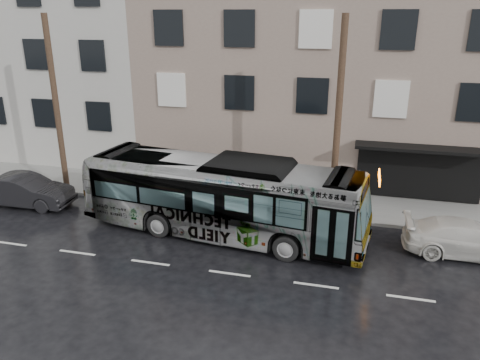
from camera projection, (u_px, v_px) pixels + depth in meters
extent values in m
plane|color=black|center=(175.00, 235.00, 20.42)|extent=(120.00, 120.00, 0.00)
cube|color=gray|center=(209.00, 194.00, 24.86)|extent=(90.00, 3.60, 0.15)
cube|color=gray|center=(323.00, 75.00, 28.95)|extent=(20.00, 12.00, 11.00)
cube|color=#B8B6AE|center=(16.00, 29.00, 34.90)|extent=(26.00, 15.00, 16.00)
cylinder|color=#4D3726|center=(338.00, 122.00, 20.32)|extent=(0.30, 0.30, 9.00)
cylinder|color=#4D3726|center=(56.00, 107.00, 23.62)|extent=(0.30, 0.30, 9.00)
cylinder|color=slate|center=(357.00, 195.00, 21.18)|extent=(0.06, 0.06, 2.40)
imported|color=#B2B2B2|center=(222.00, 197.00, 19.98)|extent=(12.68, 4.39, 3.46)
imported|color=silver|center=(467.00, 238.00, 18.54)|extent=(4.93, 2.11, 1.42)
imported|color=black|center=(25.00, 191.00, 23.28)|extent=(4.87, 1.89, 1.58)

